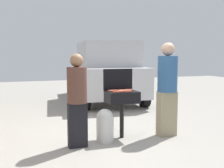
% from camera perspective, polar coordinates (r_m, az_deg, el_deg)
% --- Properties ---
extents(ground_plane, '(24.00, 24.00, 0.00)m').
position_cam_1_polar(ground_plane, '(5.43, -0.41, -11.12)').
color(ground_plane, '#9E998E').
extents(bbq_grill, '(0.60, 0.44, 0.91)m').
position_cam_1_polar(bbq_grill, '(5.27, 2.06, -3.05)').
color(bbq_grill, black).
rests_on(bbq_grill, ground).
extents(grill_lid_open, '(0.60, 0.05, 0.42)m').
position_cam_1_polar(grill_lid_open, '(5.43, 1.24, 0.97)').
color(grill_lid_open, black).
rests_on(grill_lid_open, bbq_grill).
extents(hot_dog_0, '(0.13, 0.03, 0.03)m').
position_cam_1_polar(hot_dog_0, '(5.20, 0.28, -1.45)').
color(hot_dog_0, '#B74C33').
rests_on(hot_dog_0, bbq_grill).
extents(hot_dog_1, '(0.13, 0.03, 0.03)m').
position_cam_1_polar(hot_dog_1, '(5.30, 0.56, -1.29)').
color(hot_dog_1, '#B74C33').
rests_on(hot_dog_1, bbq_grill).
extents(hot_dog_2, '(0.13, 0.04, 0.03)m').
position_cam_1_polar(hot_dog_2, '(5.35, 3.62, -1.25)').
color(hot_dog_2, '#B74C33').
rests_on(hot_dog_2, bbq_grill).
extents(hot_dog_3, '(0.13, 0.04, 0.03)m').
position_cam_1_polar(hot_dog_3, '(5.38, 3.39, -1.19)').
color(hot_dog_3, '#AD4228').
rests_on(hot_dog_3, bbq_grill).
extents(hot_dog_4, '(0.13, 0.03, 0.03)m').
position_cam_1_polar(hot_dog_4, '(5.23, 3.37, -1.40)').
color(hot_dog_4, '#B74C33').
rests_on(hot_dog_4, bbq_grill).
extents(hot_dog_5, '(0.13, 0.03, 0.03)m').
position_cam_1_polar(hot_dog_5, '(5.03, 0.83, -1.70)').
color(hot_dog_5, '#AD4228').
rests_on(hot_dog_5, bbq_grill).
extents(hot_dog_6, '(0.13, 0.04, 0.03)m').
position_cam_1_polar(hot_dog_6, '(5.12, 2.27, -1.58)').
color(hot_dog_6, '#B74C33').
rests_on(hot_dog_6, bbq_grill).
extents(hot_dog_7, '(0.13, 0.03, 0.03)m').
position_cam_1_polar(hot_dog_7, '(5.14, 2.15, -1.53)').
color(hot_dog_7, '#B74C33').
rests_on(hot_dog_7, bbq_grill).
extents(hot_dog_8, '(0.13, 0.04, 0.03)m').
position_cam_1_polar(hot_dog_8, '(5.30, 1.96, -1.30)').
color(hot_dog_8, '#C6593D').
rests_on(hot_dog_8, bbq_grill).
extents(hot_dog_9, '(0.13, 0.03, 0.03)m').
position_cam_1_polar(hot_dog_9, '(5.18, 1.57, -1.48)').
color(hot_dog_9, '#AD4228').
rests_on(hot_dog_9, bbq_grill).
extents(hot_dog_10, '(0.13, 0.03, 0.03)m').
position_cam_1_polar(hot_dog_10, '(5.25, -0.19, -1.38)').
color(hot_dog_10, '#B74C33').
rests_on(hot_dog_10, bbq_grill).
extents(hot_dog_11, '(0.13, 0.03, 0.03)m').
position_cam_1_polar(hot_dog_11, '(5.27, 2.31, -1.35)').
color(hot_dog_11, '#AD4228').
rests_on(hot_dog_11, bbq_grill).
extents(hot_dog_12, '(0.13, 0.03, 0.03)m').
position_cam_1_polar(hot_dog_12, '(5.12, 3.44, -1.58)').
color(hot_dog_12, '#AD4228').
rests_on(hot_dog_12, bbq_grill).
extents(propane_tank, '(0.32, 0.32, 0.62)m').
position_cam_1_polar(propane_tank, '(5.11, -1.48, -8.48)').
color(propane_tank, silver).
rests_on(propane_tank, ground).
extents(person_left, '(0.34, 0.34, 1.63)m').
position_cam_1_polar(person_left, '(4.75, -7.29, -2.72)').
color(person_left, black).
rests_on(person_left, ground).
extents(person_right, '(0.39, 0.39, 1.84)m').
position_cam_1_polar(person_right, '(5.48, 11.45, -0.36)').
color(person_right, gray).
rests_on(person_right, ground).
extents(parked_minivan, '(2.41, 4.58, 2.02)m').
position_cam_1_polar(parked_minivan, '(9.55, -1.30, 2.69)').
color(parked_minivan, '#B7B7BC').
rests_on(parked_minivan, ground).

